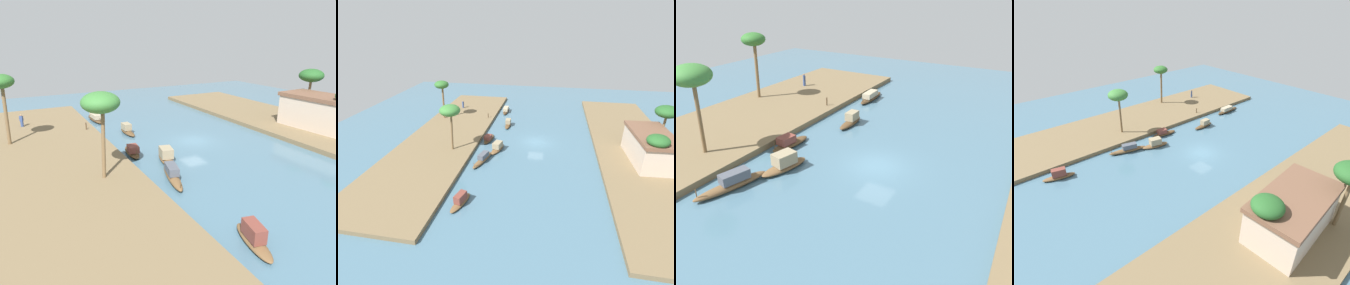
% 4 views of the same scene
% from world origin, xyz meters
% --- Properties ---
extents(river_water, '(76.35, 76.35, 0.00)m').
position_xyz_m(river_water, '(0.00, 0.00, 0.00)').
color(river_water, '#476B7F').
rests_on(river_water, ground).
extents(riverbank_left, '(46.58, 11.82, 0.52)m').
position_xyz_m(riverbank_left, '(0.00, -14.89, 0.26)').
color(riverbank_left, brown).
rests_on(riverbank_left, ground).
extents(riverbank_right, '(46.58, 11.82, 0.52)m').
position_xyz_m(riverbank_right, '(0.00, 14.89, 0.26)').
color(riverbank_right, brown).
rests_on(riverbank_right, ground).
extents(sampan_downstream_large, '(3.80, 1.02, 1.26)m').
position_xyz_m(sampan_downstream_large, '(-6.11, -5.71, 0.47)').
color(sampan_downstream_large, brown).
rests_on(sampan_downstream_large, river_water).
extents(sampan_upstream_small, '(5.31, 1.29, 1.04)m').
position_xyz_m(sampan_upstream_small, '(-14.04, -7.52, 0.40)').
color(sampan_upstream_small, '#47331E').
rests_on(sampan_upstream_small, river_water).
extents(sampan_with_red_awning, '(5.22, 2.14, 1.18)m').
position_xyz_m(sampan_with_red_awning, '(7.61, -6.93, 0.44)').
color(sampan_with_red_awning, brown).
rests_on(sampan_with_red_awning, river_water).
extents(sampan_foreground, '(3.80, 1.80, 1.30)m').
position_xyz_m(sampan_foreground, '(17.10, -6.90, 0.48)').
color(sampan_foreground, brown).
rests_on(sampan_foreground, river_water).
extents(sampan_open_hull, '(4.02, 1.97, 1.36)m').
position_xyz_m(sampan_open_hull, '(3.92, -5.58, 0.53)').
color(sampan_open_hull, brown).
rests_on(sampan_open_hull, river_water).
extents(sampan_with_tall_canopy, '(3.94, 1.54, 1.06)m').
position_xyz_m(sampan_with_tall_canopy, '(0.76, -7.75, 0.39)').
color(sampan_with_tall_canopy, brown).
rests_on(sampan_with_tall_canopy, river_water).
extents(person_on_near_bank, '(0.49, 0.49, 1.58)m').
position_xyz_m(person_on_near_bank, '(-13.52, -16.88, 1.22)').
color(person_on_near_bank, '#33477A').
rests_on(person_on_near_bank, riverbank_left).
extents(mooring_post, '(0.14, 0.14, 0.87)m').
position_xyz_m(mooring_post, '(-8.50, -10.08, 0.96)').
color(mooring_post, '#4C3823').
rests_on(mooring_post, riverbank_left).
extents(palm_tree_left_near, '(2.61, 2.61, 7.23)m').
position_xyz_m(palm_tree_left_near, '(-6.90, -18.39, 6.78)').
color(palm_tree_left_near, brown).
rests_on(palm_tree_left_near, riverbank_left).
extents(palm_tree_left_far, '(2.92, 2.92, 6.86)m').
position_xyz_m(palm_tree_left_far, '(5.65, -11.95, 6.46)').
color(palm_tree_left_far, brown).
rests_on(palm_tree_left_far, riverbank_left).
extents(palm_tree_right_short, '(3.14, 3.14, 6.73)m').
position_xyz_m(palm_tree_right_short, '(0.26, 18.01, 6.28)').
color(palm_tree_right_short, brown).
rests_on(palm_tree_right_short, riverbank_right).
extents(riverside_building, '(9.49, 5.41, 4.05)m').
position_xyz_m(riverside_building, '(4.20, 15.46, 2.57)').
color(riverside_building, '#C6B29E').
rests_on(riverside_building, riverbank_right).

